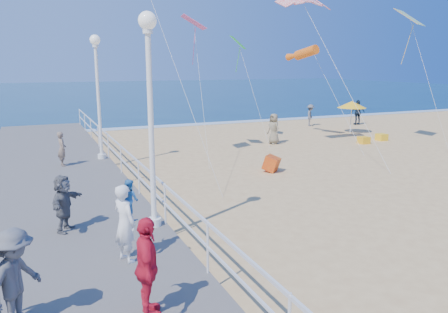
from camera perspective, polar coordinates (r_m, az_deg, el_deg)
name	(u,v)px	position (r m, az deg, el deg)	size (l,w,h in m)	color
ground	(324,213)	(13.95, 12.91, -7.15)	(160.00, 160.00, 0.00)	#DFB575
ocean	(84,92)	(76.07, -17.82, 8.00)	(160.00, 90.00, 0.05)	#0B2E47
surf_line	(154,127)	(32.34, -9.19, 3.86)	(160.00, 1.20, 0.04)	white
boardwalk	(68,246)	(11.37, -19.76, -10.98)	(5.00, 44.00, 0.40)	slate
railing	(165,193)	(11.39, -7.75, -4.70)	(0.05, 42.00, 0.55)	white
lamp_post_mid	(150,99)	(10.87, -9.63, 7.40)	(0.44, 0.44, 5.32)	white
lamp_post_far	(98,84)	(19.71, -16.19, 9.06)	(0.44, 0.44, 5.32)	white
woman_holding_toddler	(125,223)	(9.46, -12.83, -8.50)	(0.61, 0.40, 1.67)	white
toddler_held	(129,199)	(9.48, -12.24, -5.51)	(0.43, 0.33, 0.88)	#3687CD
spectator_2	(16,280)	(7.71, -25.55, -14.32)	(1.07, 0.62, 1.66)	#57575C
spectator_3	(147,268)	(7.42, -10.01, -14.12)	(1.00, 0.42, 1.71)	red
spectator_5	(64,203)	(11.57, -20.21, -5.74)	(1.34, 0.43, 1.44)	#5B5B60
spectator_6	(62,149)	(19.03, -20.41, 0.95)	(0.52, 0.34, 1.42)	#7B6655
beach_walker_a	(310,115)	(33.12, 11.23, 5.32)	(1.04, 0.60, 1.60)	#57585C
beach_walker_b	(358,112)	(34.66, 17.09, 5.52)	(1.10, 0.46, 1.87)	#172333
beach_walker_c	(274,129)	(25.24, 6.51, 3.62)	(0.85, 0.56, 1.75)	#7D7056
box_kite	(271,165)	(18.65, 6.21, -1.12)	(0.55, 0.55, 0.60)	red
beach_umbrella	(352,105)	(30.04, 16.35, 6.53)	(1.90, 1.90, 2.14)	white
beach_chair_left	(382,137)	(27.96, 19.89, 2.39)	(0.55, 0.55, 0.40)	yellow
beach_chair_right	(364,140)	(26.50, 17.78, 2.05)	(0.55, 0.55, 0.40)	#F2AA19
kite_windsock	(306,53)	(26.57, 10.71, 13.20)	(0.56, 0.56, 2.59)	orange
kite_diamond_pink	(194,22)	(21.58, -3.99, 17.10)	(1.25, 1.25, 0.02)	#F058A0
kite_diamond_multi	(410,17)	(26.47, 23.07, 16.38)	(1.58, 1.58, 0.02)	#1AD8E2
kite_diamond_green	(238,42)	(25.44, 1.84, 14.67)	(1.06, 1.06, 0.02)	green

